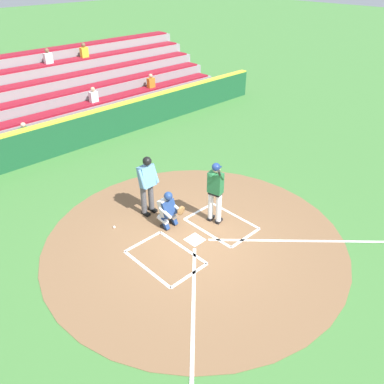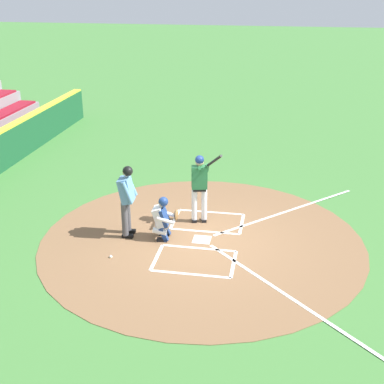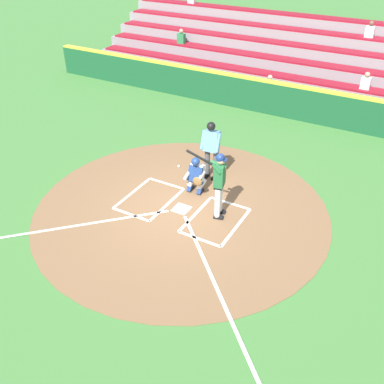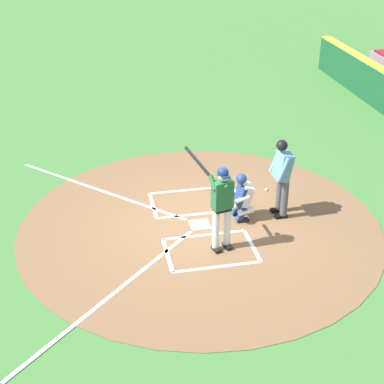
# 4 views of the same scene
# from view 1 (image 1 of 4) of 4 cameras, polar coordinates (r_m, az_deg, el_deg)

# --- Properties ---
(ground_plane) EXTENTS (120.00, 120.00, 0.00)m
(ground_plane) POSITION_cam_1_polar(r_m,az_deg,el_deg) (10.59, 0.41, -7.02)
(ground_plane) COLOR #427A38
(dirt_circle) EXTENTS (8.00, 8.00, 0.01)m
(dirt_circle) POSITION_cam_1_polar(r_m,az_deg,el_deg) (10.58, 0.41, -6.99)
(dirt_circle) COLOR brown
(dirt_circle) RESTS_ON ground
(home_plate_and_chalk) EXTENTS (7.93, 4.91, 0.01)m
(home_plate_and_chalk) POSITION_cam_1_polar(r_m,az_deg,el_deg) (10.11, 3.93, -9.15)
(home_plate_and_chalk) COLOR white
(home_plate_and_chalk) RESTS_ON dirt_circle
(batter) EXTENTS (0.84, 0.89, 2.13)m
(batter) POSITION_cam_1_polar(r_m,az_deg,el_deg) (10.69, 3.45, 0.47)
(batter) COLOR white
(batter) RESTS_ON ground
(catcher) EXTENTS (0.60, 0.60, 1.13)m
(catcher) POSITION_cam_1_polar(r_m,az_deg,el_deg) (10.78, -3.43, -2.43)
(catcher) COLOR black
(catcher) RESTS_ON ground
(plate_umpire) EXTENTS (0.59, 0.43, 1.86)m
(plate_umpire) POSITION_cam_1_polar(r_m,az_deg,el_deg) (11.14, -6.55, 1.54)
(plate_umpire) COLOR #4C4C51
(plate_umpire) RESTS_ON ground
(baseball) EXTENTS (0.07, 0.07, 0.07)m
(baseball) POSITION_cam_1_polar(r_m,az_deg,el_deg) (11.21, -11.26, -5.04)
(baseball) COLOR white
(baseball) RESTS_ON ground
(backstop_wall) EXTENTS (22.00, 0.36, 1.31)m
(backstop_wall) POSITION_cam_1_polar(r_m,az_deg,el_deg) (15.80, -19.10, 7.47)
(backstop_wall) COLOR #19512D
(backstop_wall) RESTS_ON ground
(bleacher_stand) EXTENTS (20.00, 5.10, 3.45)m
(bleacher_stand) POSITION_cam_1_polar(r_m,az_deg,el_deg) (19.06, -24.61, 11.44)
(bleacher_stand) COLOR gray
(bleacher_stand) RESTS_ON ground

